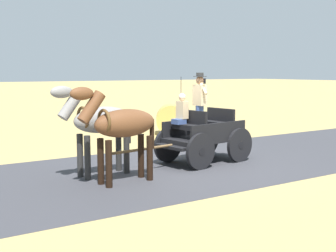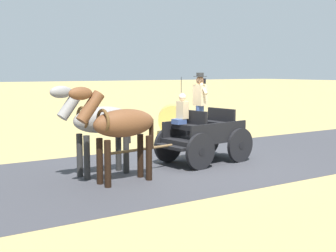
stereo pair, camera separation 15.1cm
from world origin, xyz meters
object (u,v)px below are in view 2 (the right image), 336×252
(horse_off_side, at_px, (99,122))
(horse_drawn_carriage, at_px, (202,134))
(horse_near_side, at_px, (120,125))
(hay_bale, at_px, (173,119))

(horse_off_side, bearing_deg, horse_drawn_carriage, -91.10)
(horse_drawn_carriage, xyz_separation_m, horse_off_side, (0.06, 3.06, 0.51))
(horse_drawn_carriage, bearing_deg, horse_off_side, 88.90)
(horse_off_side, bearing_deg, horse_near_side, -172.25)
(horse_drawn_carriage, relative_size, horse_near_side, 2.04)
(horse_near_side, height_order, horse_off_side, same)
(horse_off_side, xyz_separation_m, hay_bale, (5.10, -5.41, -0.72))
(horse_near_side, bearing_deg, horse_drawn_carriage, -73.70)
(horse_near_side, distance_m, hay_bale, 8.04)
(hay_bale, bearing_deg, horse_near_side, 138.73)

